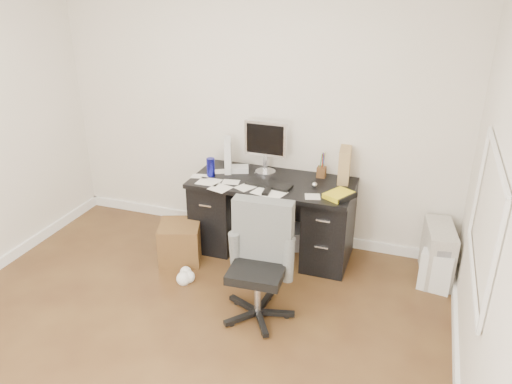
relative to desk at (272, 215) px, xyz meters
The scene contains 18 objects.
ground 1.73m from the desk, 100.29° to the right, with size 4.00×4.00×0.00m, color #412614.
room_shell 2.07m from the desk, 99.37° to the right, with size 4.02×4.02×2.71m.
desk is the anchor object (origin of this frame).
loose_papers 0.41m from the desk, 165.47° to the right, with size 1.10×0.60×0.00m, color white, non-canonical shape.
lcd_monitor 0.65m from the desk, 126.70° to the left, with size 0.41×0.23×0.52m, color silver, non-canonical shape.
keyboard 0.38m from the desk, 89.85° to the right, with size 0.42×0.14×0.02m, color black.
computer_mouse 0.55m from the desk, ahead, with size 0.05×0.05×0.05m, color silver.
travel_mug 0.74m from the desk, behind, with size 0.08×0.08×0.18m, color #151691.
white_binder 0.72m from the desk, 166.17° to the left, with size 0.12×0.27×0.31m, color silver.
magazine_file 0.83m from the desk, 19.96° to the left, with size 0.13×0.27×0.31m, color tan.
pen_cup 0.67m from the desk, 31.02° to the left, with size 0.10×0.10×0.24m, color #543518, non-canonical shape.
yellow_book 0.77m from the desk, 13.78° to the right, with size 0.19×0.24×0.04m, color yellow.
paper_remote 0.45m from the desk, 79.19° to the right, with size 0.28×0.22×0.02m, color white, non-canonical shape.
office_chair 1.02m from the desk, 78.83° to the right, with size 0.54×0.54×0.95m, color #4D4F4D, non-canonical shape.
pc_tower 1.53m from the desk, ahead, with size 0.22×0.51×0.51m, color #A7A397.
shopping_bag 1.54m from the desk, ahead, with size 0.26×0.19×0.36m, color white.
wicker_basket 0.91m from the desk, 150.99° to the right, with size 0.37×0.37×0.37m, color #4C2B17.
desk_printer 0.37m from the desk, 46.76° to the left, with size 0.33×0.27×0.20m, color #5E5E62.
Camera 1 is at (1.55, -2.41, 2.54)m, focal length 35.00 mm.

